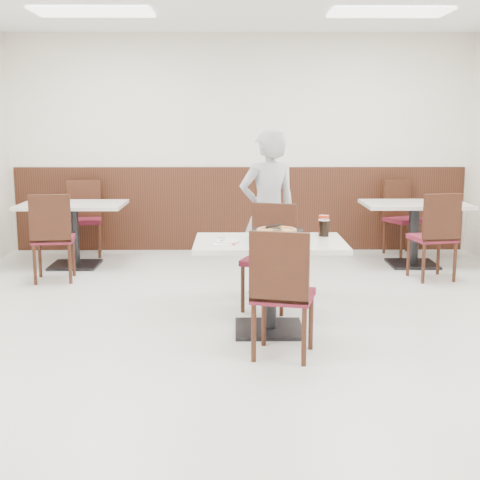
{
  "coord_description": "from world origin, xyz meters",
  "views": [
    {
      "loc": [
        -0.08,
        -5.27,
        1.7
      ],
      "look_at": [
        -0.03,
        -0.3,
        0.81
      ],
      "focal_mm": 50.0,
      "sensor_mm": 36.0,
      "label": 1
    }
  ],
  "objects_px": {
    "chair_far": "(268,258)",
    "bg_chair_left_far": "(84,219)",
    "pizza_pan": "(277,235)",
    "bg_table_left": "(74,235)",
    "red_cup": "(324,225)",
    "bg_chair_right_near": "(432,236)",
    "chair_near": "(283,292)",
    "side_plate": "(227,241)",
    "diner_person": "(268,212)",
    "pizza": "(277,233)",
    "cola_glass": "(324,228)",
    "bg_chair_left_near": "(53,237)",
    "bg_chair_right_far": "(405,218)",
    "bg_table_right": "(414,234)",
    "main_table": "(269,286)"
  },
  "relations": [
    {
      "from": "pizza_pan",
      "to": "bg_table_right",
      "type": "height_order",
      "value": "pizza_pan"
    },
    {
      "from": "bg_table_right",
      "to": "bg_chair_right_far",
      "type": "height_order",
      "value": "bg_chair_right_far"
    },
    {
      "from": "pizza_pan",
      "to": "bg_table_left",
      "type": "xyz_separation_m",
      "value": [
        -2.23,
        2.47,
        -0.42
      ]
    },
    {
      "from": "bg_chair_left_near",
      "to": "bg_chair_right_far",
      "type": "xyz_separation_m",
      "value": [
        4.11,
        1.35,
        0.0
      ]
    },
    {
      "from": "pizza",
      "to": "bg_chair_left_far",
      "type": "distance_m",
      "value": 3.83
    },
    {
      "from": "chair_near",
      "to": "cola_glass",
      "type": "distance_m",
      "value": 0.95
    },
    {
      "from": "chair_far",
      "to": "diner_person",
      "type": "height_order",
      "value": "diner_person"
    },
    {
      "from": "side_plate",
      "to": "bg_chair_left_far",
      "type": "xyz_separation_m",
      "value": [
        -1.84,
        3.18,
        -0.28
      ]
    },
    {
      "from": "chair_near",
      "to": "pizza",
      "type": "height_order",
      "value": "chair_near"
    },
    {
      "from": "side_plate",
      "to": "bg_table_left",
      "type": "distance_m",
      "value": 3.17
    },
    {
      "from": "bg_chair_left_near",
      "to": "bg_chair_right_near",
      "type": "xyz_separation_m",
      "value": [
        4.07,
        0.04,
        0.0
      ]
    },
    {
      "from": "pizza_pan",
      "to": "bg_chair_right_near",
      "type": "relative_size",
      "value": 0.41
    },
    {
      "from": "chair_far",
      "to": "side_plate",
      "type": "relative_size",
      "value": 4.97
    },
    {
      "from": "main_table",
      "to": "pizza",
      "type": "xyz_separation_m",
      "value": [
        0.06,
        0.01,
        0.44
      ]
    },
    {
      "from": "bg_table_right",
      "to": "red_cup",
      "type": "bearing_deg",
      "value": -122.03
    },
    {
      "from": "pizza_pan",
      "to": "chair_far",
      "type": "bearing_deg",
      "value": 93.76
    },
    {
      "from": "chair_near",
      "to": "pizza",
      "type": "distance_m",
      "value": 0.68
    },
    {
      "from": "main_table",
      "to": "red_cup",
      "type": "distance_m",
      "value": 0.73
    },
    {
      "from": "red_cup",
      "to": "bg_chair_right_near",
      "type": "xyz_separation_m",
      "value": [
        1.38,
        1.49,
        -0.35
      ]
    },
    {
      "from": "chair_near",
      "to": "diner_person",
      "type": "bearing_deg",
      "value": 104.78
    },
    {
      "from": "chair_near",
      "to": "bg_chair_right_near",
      "type": "distance_m",
      "value": 2.98
    },
    {
      "from": "chair_far",
      "to": "side_plate",
      "type": "bearing_deg",
      "value": 82.76
    },
    {
      "from": "diner_person",
      "to": "bg_table_left",
      "type": "bearing_deg",
      "value": -50.53
    },
    {
      "from": "side_plate",
      "to": "bg_chair_left_far",
      "type": "distance_m",
      "value": 3.69
    },
    {
      "from": "chair_far",
      "to": "diner_person",
      "type": "bearing_deg",
      "value": -73.22
    },
    {
      "from": "bg_chair_left_far",
      "to": "bg_chair_right_near",
      "type": "distance_m",
      "value": 4.24
    },
    {
      "from": "pizza_pan",
      "to": "pizza",
      "type": "bearing_deg",
      "value": 166.41
    },
    {
      "from": "bg_chair_left_far",
      "to": "red_cup",
      "type": "bearing_deg",
      "value": 123.72
    },
    {
      "from": "red_cup",
      "to": "bg_chair_left_far",
      "type": "height_order",
      "value": "bg_chair_left_far"
    },
    {
      "from": "bg_chair_right_near",
      "to": "red_cup",
      "type": "bearing_deg",
      "value": -143.86
    },
    {
      "from": "pizza_pan",
      "to": "cola_glass",
      "type": "xyz_separation_m",
      "value": [
        0.4,
        0.2,
        0.02
      ]
    },
    {
      "from": "diner_person",
      "to": "bg_table_left",
      "type": "distance_m",
      "value": 2.58
    },
    {
      "from": "cola_glass",
      "to": "red_cup",
      "type": "distance_m",
      "value": 0.11
    },
    {
      "from": "diner_person",
      "to": "bg_chair_right_near",
      "type": "height_order",
      "value": "diner_person"
    },
    {
      "from": "bg_chair_right_near",
      "to": "chair_near",
      "type": "bearing_deg",
      "value": -137.74
    },
    {
      "from": "cola_glass",
      "to": "diner_person",
      "type": "relative_size",
      "value": 0.08
    },
    {
      "from": "chair_far",
      "to": "bg_table_left",
      "type": "relative_size",
      "value": 0.79
    },
    {
      "from": "side_plate",
      "to": "diner_person",
      "type": "bearing_deg",
      "value": 73.37
    },
    {
      "from": "diner_person",
      "to": "pizza",
      "type": "bearing_deg",
      "value": 69.3
    },
    {
      "from": "main_table",
      "to": "pizza",
      "type": "bearing_deg",
      "value": 13.39
    },
    {
      "from": "pizza",
      "to": "chair_near",
      "type": "bearing_deg",
      "value": -88.62
    },
    {
      "from": "chair_far",
      "to": "bg_chair_left_far",
      "type": "relative_size",
      "value": 1.0
    },
    {
      "from": "side_plate",
      "to": "bg_table_left",
      "type": "relative_size",
      "value": 0.16
    },
    {
      "from": "cola_glass",
      "to": "bg_chair_left_near",
      "type": "xyz_separation_m",
      "value": [
        -2.68,
        1.56,
        -0.34
      ]
    },
    {
      "from": "bg_table_right",
      "to": "bg_chair_left_far",
      "type": "bearing_deg",
      "value": 171.41
    },
    {
      "from": "pizza_pan",
      "to": "main_table",
      "type": "bearing_deg",
      "value": -169.18
    },
    {
      "from": "bg_chair_right_far",
      "to": "pizza_pan",
      "type": "bearing_deg",
      "value": 36.79
    },
    {
      "from": "cola_glass",
      "to": "chair_near",
      "type": "bearing_deg",
      "value": -116.02
    },
    {
      "from": "diner_person",
      "to": "bg_chair_left_near",
      "type": "distance_m",
      "value": 2.35
    },
    {
      "from": "pizza",
      "to": "side_plate",
      "type": "relative_size",
      "value": 1.49
    }
  ]
}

